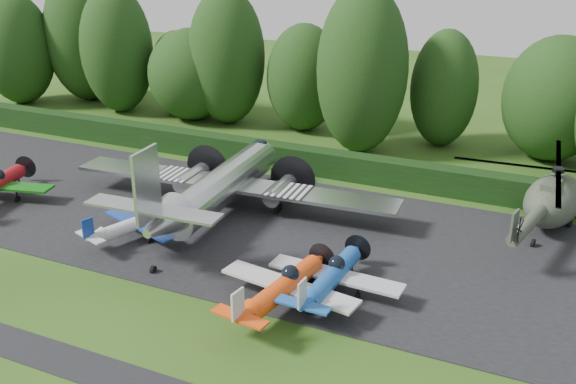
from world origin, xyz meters
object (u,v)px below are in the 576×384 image
at_px(light_plane_white, 134,224).
at_px(transport_plane, 221,185).
at_px(light_plane_orange, 283,287).
at_px(light_plane_blue, 332,276).
at_px(helicopter, 554,197).

bearing_deg(light_plane_white, transport_plane, 41.94).
xyz_separation_m(light_plane_orange, light_plane_blue, (1.83, 2.11, -0.05)).
bearing_deg(light_plane_orange, light_plane_blue, 40.46).
height_order(light_plane_blue, helicopter, helicopter).
relative_size(light_plane_white, light_plane_orange, 0.83).
xyz_separation_m(transport_plane, light_plane_white, (-3.06, -5.52, -1.09)).
distance_m(light_plane_orange, light_plane_blue, 2.80).
height_order(transport_plane, light_plane_orange, transport_plane).
height_order(light_plane_orange, light_plane_blue, light_plane_orange).
distance_m(transport_plane, light_plane_orange, 12.53).
bearing_deg(light_plane_white, light_plane_blue, -24.48).
bearing_deg(light_plane_white, helicopter, 8.67).
distance_m(light_plane_white, helicopter, 26.65).
distance_m(transport_plane, light_plane_blue, 12.62).
relative_size(light_plane_orange, light_plane_blue, 1.04).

